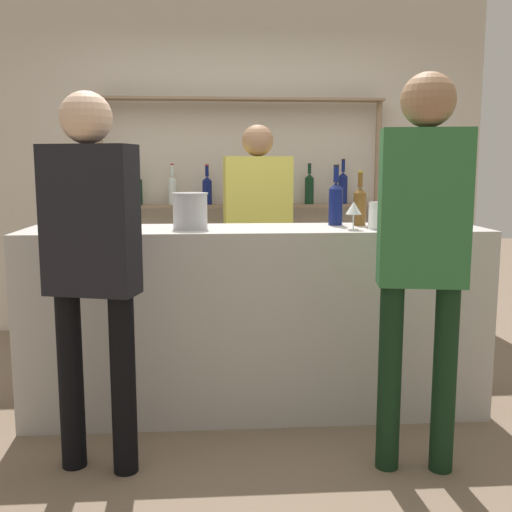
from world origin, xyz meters
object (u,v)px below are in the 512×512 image
counter_bottle_2 (403,204)px  server_behind_counter (258,224)px  ice_bucket (190,211)px  customer_left (92,251)px  counter_bottle_1 (336,202)px  counter_bottle_0 (360,205)px  customer_right (423,236)px  wine_glass (354,209)px  cork_jar (379,216)px

counter_bottle_2 → server_behind_counter: 1.32m
ice_bucket → customer_left: bearing=-123.8°
counter_bottle_1 → counter_bottle_2: counter_bottle_2 is taller
counter_bottle_0 → counter_bottle_1: size_ratio=0.90×
counter_bottle_1 → counter_bottle_2: (0.31, -0.27, 0.01)m
counter_bottle_2 → customer_right: size_ratio=0.20×
wine_glass → customer_right: (0.17, -0.61, -0.08)m
ice_bucket → server_behind_counter: server_behind_counter is taller
counter_bottle_1 → customer_left: customer_left is taller
counter_bottle_1 → customer_left: (-1.25, -0.78, -0.16)m
counter_bottle_0 → customer_left: bearing=-151.4°
customer_right → server_behind_counter: bearing=29.4°
cork_jar → customer_right: customer_right is taller
counter_bottle_0 → server_behind_counter: size_ratio=0.19×
customer_left → ice_bucket: bearing=-18.2°
cork_jar → customer_left: size_ratio=0.09×
counter_bottle_2 → customer_right: customer_right is taller
server_behind_counter → customer_right: (0.60, -1.71, 0.11)m
counter_bottle_2 → cork_jar: 0.14m
counter_bottle_2 → server_behind_counter: size_ratio=0.22×
counter_bottle_1 → cork_jar: counter_bottle_1 is taller
server_behind_counter → customer_right: bearing=15.2°
wine_glass → server_behind_counter: 1.19m
counter_bottle_0 → wine_glass: size_ratio=2.07×
counter_bottle_2 → wine_glass: counter_bottle_2 is taller
counter_bottle_2 → server_behind_counter: bearing=122.5°
counter_bottle_0 → counter_bottle_2: size_ratio=0.87×
customer_right → customer_left: customer_right is taller
counter_bottle_2 → wine_glass: size_ratio=2.38×
counter_bottle_2 → customer_right: 0.62m
counter_bottle_2 → wine_glass: bearing=178.9°
customer_right → customer_left: bearing=96.0°
counter_bottle_1 → ice_bucket: counter_bottle_1 is taller
counter_bottle_2 → customer_left: (-1.56, -0.51, -0.17)m
customer_right → wine_glass: bearing=25.2°
counter_bottle_2 → customer_left: customer_left is taller
counter_bottle_2 → customer_right: (-0.10, -0.61, -0.10)m
wine_glass → cork_jar: bearing=14.6°
server_behind_counter → customer_left: (-0.85, -1.61, 0.04)m
ice_bucket → customer_left: (-0.41, -0.62, -0.13)m
wine_glass → cork_jar: wine_glass is taller
counter_bottle_0 → customer_left: 1.58m
customer_left → customer_right: bearing=-78.4°
counter_bottle_1 → counter_bottle_2: 0.41m
counter_bottle_0 → cork_jar: bearing=-74.0°
wine_glass → server_behind_counter: size_ratio=0.09×
counter_bottle_1 → cork_jar: size_ratio=2.37×
counter_bottle_0 → wine_glass: bearing=-110.8°
counter_bottle_1 → customer_right: size_ratio=0.20×
counter_bottle_1 → wine_glass: size_ratio=2.29×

